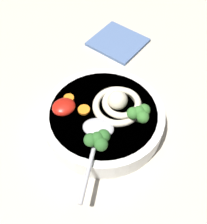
{
  "coord_description": "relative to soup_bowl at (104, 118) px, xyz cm",
  "views": [
    {
      "loc": [
        -15.19,
        -31.01,
        54.97
      ],
      "look_at": [
        3.14,
        -1.62,
        8.65
      ],
      "focal_mm": 46.32,
      "sensor_mm": 36.0,
      "label": 1
    }
  ],
  "objects": [
    {
      "name": "chili_sauce_dollop",
      "position": [
        -6.45,
        4.59,
        3.28
      ],
      "size": [
        4.72,
        4.25,
        2.13
      ],
      "primitive_type": "ellipsoid",
      "color": "#B2190F",
      "rests_on": "soup_bowl"
    },
    {
      "name": "carrot_slice_left",
      "position": [
        -3.5,
        2.4,
        2.47
      ],
      "size": [
        2.43,
        2.43,
        0.5
      ],
      "primitive_type": "cylinder",
      "color": "orange",
      "rests_on": "soup_bowl"
    },
    {
      "name": "table_slab",
      "position": [
        -3.14,
        1.62,
        -4.4
      ],
      "size": [
        111.45,
        111.45,
        4.06
      ],
      "primitive_type": "cube",
      "color": "#BCB29E",
      "rests_on": "ground"
    },
    {
      "name": "noodle_pile",
      "position": [
        3.07,
        -0.73,
        3.6
      ],
      "size": [
        11.03,
        10.82,
        4.43
      ],
      "color": "beige",
      "rests_on": "soup_bowl"
    },
    {
      "name": "carrot_slice_beside_chili",
      "position": [
        -4.3,
        6.69,
        2.47
      ],
      "size": [
        2.15,
        2.15,
        0.5
      ],
      "primitive_type": "cylinder",
      "color": "orange",
      "rests_on": "soup_bowl"
    },
    {
      "name": "broccoli_floret_beside_noodles",
      "position": [
        -5.03,
        -6.25,
        4.64
      ],
      "size": [
        4.89,
        4.21,
        3.87
      ],
      "color": "#7A9E60",
      "rests_on": "soup_bowl"
    },
    {
      "name": "soup_bowl",
      "position": [
        0.0,
        0.0,
        0.0
      ],
      "size": [
        24.76,
        24.76,
        4.59
      ],
      "color": "white",
      "rests_on": "table_slab"
    },
    {
      "name": "broccoli_floret_near_spoon",
      "position": [
        4.74,
        -5.35,
        4.55
      ],
      "size": [
        4.71,
        4.05,
        3.72
      ],
      "color": "#7A9E60",
      "rests_on": "soup_bowl"
    },
    {
      "name": "soup_spoon",
      "position": [
        -3.91,
        -4.18,
        3.02
      ],
      "size": [
        14.23,
        14.88,
        1.6
      ],
      "rotation": [
        0.0,
        0.0,
        3.96
      ],
      "color": "#B7B7BC",
      "rests_on": "soup_bowl"
    },
    {
      "name": "folded_napkin",
      "position": [
        17.25,
        20.4,
        -1.97
      ],
      "size": [
        15.83,
        16.32,
        0.8
      ],
      "primitive_type": "cube",
      "rotation": [
        0.0,
        0.0,
        0.36
      ],
      "color": "#4C6693",
      "rests_on": "table_slab"
    }
  ]
}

